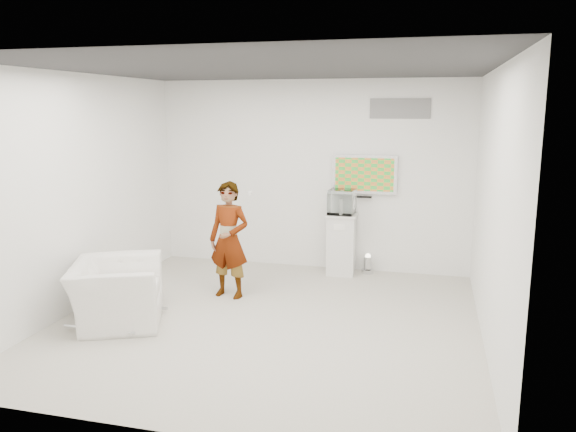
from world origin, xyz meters
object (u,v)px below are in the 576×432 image
(tv, at_px, (365,174))
(pedestal, at_px, (341,244))
(armchair, at_px, (117,292))
(floor_uplight, at_px, (368,264))
(person, at_px, (229,240))

(tv, xyz_separation_m, pedestal, (-0.31, -0.24, -1.07))
(armchair, height_order, floor_uplight, armchair)
(person, relative_size, floor_uplight, 5.36)
(person, distance_m, armchair, 1.64)
(tv, height_order, person, tv)
(pedestal, height_order, floor_uplight, pedestal)
(person, distance_m, floor_uplight, 2.42)
(armchair, bearing_deg, person, -61.83)
(person, relative_size, armchair, 1.38)
(armchair, height_order, pedestal, pedestal)
(person, relative_size, pedestal, 1.67)
(tv, bearing_deg, floor_uplight, -49.06)
(tv, relative_size, person, 0.63)
(armchair, distance_m, floor_uplight, 3.91)
(armchair, bearing_deg, floor_uplight, -67.16)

